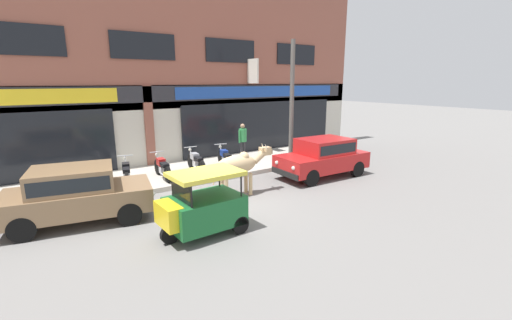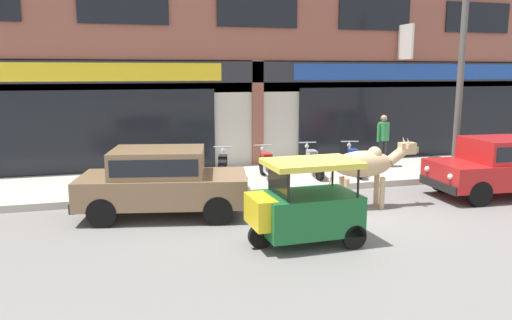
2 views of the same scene
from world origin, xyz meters
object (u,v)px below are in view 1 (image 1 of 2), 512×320
(auto_rickshaw, at_px, (202,208))
(motorcycle_3, at_px, (225,158))
(pedestrian, at_px, (243,138))
(motorcycle_0, at_px, (126,173))
(motorcycle_1, at_px, (162,168))
(car_0, at_px, (323,156))
(utility_pole, at_px, (292,103))
(car_1, at_px, (76,192))
(motorcycle_2, at_px, (196,162))
(cow, at_px, (239,165))

(auto_rickshaw, height_order, motorcycle_3, auto_rickshaw)
(motorcycle_3, relative_size, pedestrian, 1.12)
(motorcycle_0, xyz_separation_m, pedestrian, (5.16, 0.79, 0.60))
(auto_rickshaw, bearing_deg, motorcycle_3, 54.70)
(auto_rickshaw, height_order, pedestrian, pedestrian)
(motorcycle_0, xyz_separation_m, motorcycle_1, (1.24, -0.01, 0.00))
(car_0, xyz_separation_m, motorcycle_1, (-5.28, 2.69, -0.26))
(car_0, xyz_separation_m, utility_pole, (0.06, 1.94, 1.86))
(car_1, bearing_deg, car_0, -3.48)
(car_0, relative_size, motorcycle_1, 2.02)
(car_1, relative_size, pedestrian, 2.38)
(car_1, height_order, motorcycle_3, car_1)
(car_0, distance_m, motorcycle_0, 7.06)
(car_1, distance_m, utility_pole, 8.68)
(car_0, distance_m, motorcycle_2, 4.84)
(cow, height_order, auto_rickshaw, cow)
(car_1, xyz_separation_m, utility_pole, (8.36, 1.43, 1.86))
(cow, bearing_deg, car_0, 1.03)
(motorcycle_2, bearing_deg, motorcycle_1, -173.50)
(motorcycle_2, xyz_separation_m, pedestrian, (2.54, 0.64, 0.60))
(motorcycle_1, bearing_deg, motorcycle_0, 179.48)
(utility_pole, bearing_deg, car_1, -170.28)
(motorcycle_1, bearing_deg, motorcycle_2, 6.50)
(motorcycle_1, xyz_separation_m, motorcycle_3, (2.59, 0.04, 0.00))
(motorcycle_0, distance_m, pedestrian, 5.26)
(car_1, xyz_separation_m, motorcycle_0, (1.78, 2.20, -0.26))
(auto_rickshaw, relative_size, utility_pole, 0.40)
(auto_rickshaw, bearing_deg, motorcycle_2, 66.38)
(motorcycle_0, relative_size, pedestrian, 1.12)
(pedestrian, distance_m, utility_pole, 2.60)
(car_1, distance_m, auto_rickshaw, 3.37)
(auto_rickshaw, bearing_deg, utility_pole, 32.65)
(car_0, height_order, motorcycle_3, car_0)
(cow, xyz_separation_m, motorcycle_3, (1.10, 2.79, -0.45))
(auto_rickshaw, xyz_separation_m, utility_pole, (6.05, 3.88, 2.01))
(car_1, distance_m, pedestrian, 7.57)
(car_1, height_order, motorcycle_1, car_1)
(cow, distance_m, auto_rickshaw, 2.92)
(car_1, relative_size, auto_rickshaw, 1.89)
(motorcycle_0, bearing_deg, cow, -45.33)
(utility_pole, bearing_deg, motorcycle_0, 173.38)
(car_0, relative_size, auto_rickshaw, 1.82)
(utility_pole, bearing_deg, auto_rickshaw, -147.35)
(car_0, xyz_separation_m, motorcycle_3, (-2.69, 2.73, -0.26))
(motorcycle_2, distance_m, utility_pole, 4.58)
(car_1, distance_m, motorcycle_0, 2.84)
(car_1, height_order, auto_rickshaw, auto_rickshaw)
(cow, distance_m, motorcycle_2, 2.95)
(cow, xyz_separation_m, motorcycle_1, (-1.50, 2.76, -0.45))
(pedestrian, bearing_deg, cow, -124.28)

